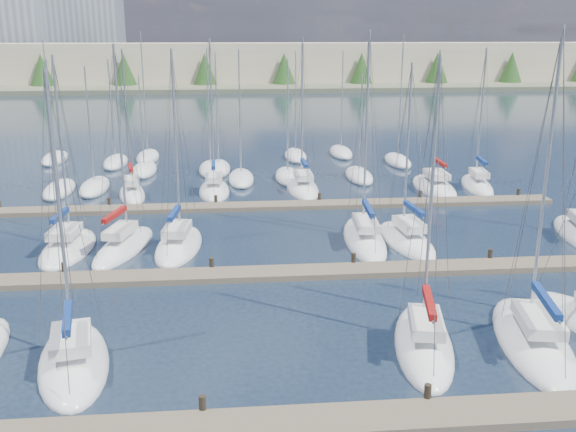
{
  "coord_description": "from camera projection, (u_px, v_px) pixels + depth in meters",
  "views": [
    {
      "loc": [
        -2.83,
        -16.79,
        13.0
      ],
      "look_at": [
        0.0,
        14.0,
        4.0
      ],
      "focal_mm": 40.0,
      "sensor_mm": 36.0,
      "label": 1
    }
  ],
  "objects": [
    {
      "name": "sailboat_j",
      "position": [
        179.0,
        245.0,
        39.63
      ],
      "size": [
        3.41,
        7.71,
        12.71
      ],
      "rotation": [
        0.0,
        0.0,
        -0.11
      ],
      "color": "white",
      "rests_on": "ground"
    },
    {
      "name": "shoreline",
      "position": [
        185.0,
        53.0,
        159.89
      ],
      "size": [
        400.0,
        60.0,
        38.0
      ],
      "color": "#666B51",
      "rests_on": "ground"
    },
    {
      "name": "sailboat_l",
      "position": [
        407.0,
        240.0,
        40.59
      ],
      "size": [
        3.22,
        7.93,
        11.87
      ],
      "rotation": [
        0.0,
        0.0,
        0.09
      ],
      "color": "white",
      "rests_on": "ground"
    },
    {
      "name": "ground",
      "position": [
        253.0,
        142.0,
        77.3
      ],
      "size": [
        400.0,
        400.0,
        0.0
      ],
      "primitive_type": "plane",
      "color": "#1F2C3E",
      "rests_on": "ground"
    },
    {
      "name": "sailboat_p",
      "position": [
        303.0,
        188.0,
        54.01
      ],
      "size": [
        2.66,
        7.75,
        13.19
      ],
      "rotation": [
        0.0,
        0.0,
        0.01
      ],
      "color": "white",
      "rests_on": "ground"
    },
    {
      "name": "sailboat_c",
      "position": [
        74.0,
        362.0,
        25.76
      ],
      "size": [
        4.12,
        7.73,
        12.42
      ],
      "rotation": [
        0.0,
        0.0,
        0.2
      ],
      "color": "white",
      "rests_on": "ground"
    },
    {
      "name": "dock_near",
      "position": [
        320.0,
        422.0,
        21.82
      ],
      "size": [
        44.0,
        1.93,
        1.1
      ],
      "color": "#6B5E4C",
      "rests_on": "ground"
    },
    {
      "name": "sailboat_k",
      "position": [
        364.0,
        239.0,
        40.85
      ],
      "size": [
        3.06,
        9.25,
        13.78
      ],
      "rotation": [
        0.0,
        0.0,
        -0.06
      ],
      "color": "white",
      "rests_on": "ground"
    },
    {
      "name": "sailboat_o",
      "position": [
        214.0,
        190.0,
        53.15
      ],
      "size": [
        2.6,
        6.92,
        13.1
      ],
      "rotation": [
        0.0,
        0.0,
        0.01
      ],
      "color": "white",
      "rests_on": "ground"
    },
    {
      "name": "dock_mid",
      "position": [
        285.0,
        273.0,
        35.21
      ],
      "size": [
        44.0,
        1.93,
        1.1
      ],
      "color": "#6B5E4C",
      "rests_on": "ground"
    },
    {
      "name": "sailboat_i",
      "position": [
        124.0,
        247.0,
        39.35
      ],
      "size": [
        4.06,
        8.17,
        12.99
      ],
      "rotation": [
        0.0,
        0.0,
        -0.24
      ],
      "color": "white",
      "rests_on": "ground"
    },
    {
      "name": "sailboat_e",
      "position": [
        533.0,
        340.0,
        27.53
      ],
      "size": [
        4.45,
        9.21,
        13.95
      ],
      "rotation": [
        0.0,
        0.0,
        -0.19
      ],
      "color": "white",
      "rests_on": "ground"
    },
    {
      "name": "sailboat_d",
      "position": [
        424.0,
        344.0,
        27.21
      ],
      "size": [
        3.93,
        8.08,
        12.81
      ],
      "rotation": [
        0.0,
        0.0,
        -0.2
      ],
      "color": "white",
      "rests_on": "ground"
    },
    {
      "name": "sailboat_q",
      "position": [
        434.0,
        187.0,
        54.4
      ],
      "size": [
        3.12,
        8.45,
        12.17
      ],
      "rotation": [
        0.0,
        0.0,
        -0.02
      ],
      "color": "white",
      "rests_on": "ground"
    },
    {
      "name": "distant_boats",
      "position": [
        214.0,
        168.0,
        61.32
      ],
      "size": [
        36.93,
        20.75,
        13.3
      ],
      "color": "#9EA0A5",
      "rests_on": "ground"
    },
    {
      "name": "sailboat_r",
      "position": [
        477.0,
        185.0,
        54.81
      ],
      "size": [
        3.14,
        7.63,
        12.35
      ],
      "rotation": [
        0.0,
        0.0,
        -0.14
      ],
      "color": "white",
      "rests_on": "ground"
    },
    {
      "name": "sailboat_n",
      "position": [
        132.0,
        194.0,
        52.05
      ],
      "size": [
        3.2,
        6.92,
        12.34
      ],
      "rotation": [
        0.0,
        0.0,
        0.18
      ],
      "color": "white",
      "rests_on": "ground"
    },
    {
      "name": "dock_far",
      "position": [
        269.0,
        206.0,
        48.59
      ],
      "size": [
        44.0,
        1.93,
        1.1
      ],
      "color": "#6B5E4C",
      "rests_on": "ground"
    },
    {
      "name": "sailboat_h",
      "position": [
        68.0,
        248.0,
        39.11
      ],
      "size": [
        3.26,
        7.44,
        12.39
      ],
      "rotation": [
        0.0,
        0.0,
        -0.07
      ],
      "color": "white",
      "rests_on": "ground"
    }
  ]
}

